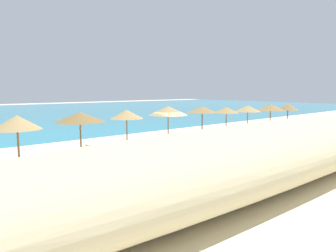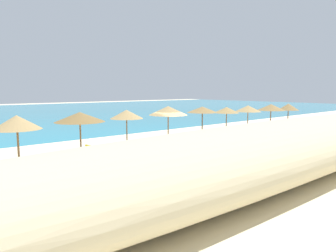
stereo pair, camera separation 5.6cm
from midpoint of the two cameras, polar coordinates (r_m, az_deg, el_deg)
ground_plane at (r=20.41m, az=1.84°, el=-4.34°), size 160.00×160.00×0.00m
sea_water at (r=57.14m, az=-26.81°, el=2.19°), size 160.00×65.46×0.01m
dune_ridge at (r=15.19m, az=22.78°, el=-3.75°), size 47.50×6.03×2.63m
beach_umbrella_2 at (r=15.98m, az=-27.15°, el=0.60°), size 2.28×2.28×2.79m
beach_umbrella_3 at (r=16.65m, az=-16.67°, el=1.65°), size 2.68×2.68×2.81m
beach_umbrella_4 at (r=18.44m, az=-8.05°, el=2.24°), size 2.04×2.04×2.78m
beach_umbrella_5 at (r=20.40m, az=-0.05°, el=2.98°), size 2.66×2.66×2.89m
beach_umbrella_6 at (r=22.70m, az=6.54°, el=3.15°), size 2.33×2.33×2.74m
beach_umbrella_7 at (r=25.04m, az=11.10°, el=3.03°), size 2.10×2.10×2.59m
beach_umbrella_8 at (r=27.80m, az=15.03°, el=3.26°), size 2.31×2.31×2.61m
beach_umbrella_9 at (r=30.50m, az=19.08°, el=3.42°), size 2.61×2.61×2.63m
beach_umbrella_10 at (r=33.28m, az=22.03°, el=3.42°), size 2.10×2.10×2.58m
lounge_chair_0 at (r=15.45m, az=-16.04°, el=-6.42°), size 1.61×0.88×1.22m
lounge_chair_1 at (r=22.75m, az=8.02°, el=-2.09°), size 1.71×0.76×1.00m
lounge_chair_3 at (r=29.81m, az=20.31°, el=-0.43°), size 1.61×1.14×1.01m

